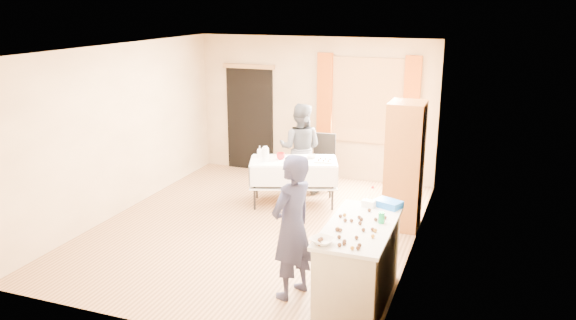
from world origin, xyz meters
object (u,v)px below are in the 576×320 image
at_px(chair, 322,172).
at_px(girl, 292,227).
at_px(cabinet, 404,166).
at_px(party_table, 293,178).
at_px(woman, 300,148).
at_px(counter, 358,264).

relative_size(chair, girl, 0.58).
distance_m(chair, girl, 3.85).
height_order(cabinet, girl, cabinet).
distance_m(party_table, woman, 0.72).
distance_m(cabinet, woman, 2.16).
relative_size(party_table, woman, 1.00).
relative_size(chair, woman, 0.62).
bearing_deg(party_table, cabinet, -30.08).
relative_size(cabinet, girl, 1.12).
height_order(cabinet, party_table, cabinet).
height_order(party_table, chair, chair).
bearing_deg(counter, chair, 112.72).
bearing_deg(girl, counter, 119.44).
relative_size(cabinet, counter, 1.27).
distance_m(counter, girl, 0.83).
bearing_deg(cabinet, chair, 141.87).
relative_size(cabinet, party_table, 1.19).
xyz_separation_m(counter, woman, (-1.82, 3.32, 0.32)).
bearing_deg(party_table, chair, 58.22).
bearing_deg(girl, chair, -147.62).
bearing_deg(chair, woman, -137.93).
bearing_deg(counter, girl, -171.09).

